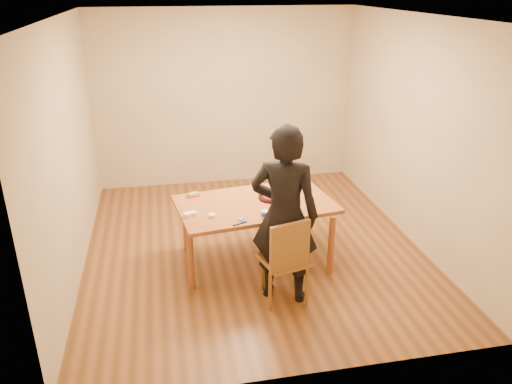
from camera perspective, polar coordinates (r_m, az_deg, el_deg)
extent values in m
cube|color=#5A3516|center=(6.23, -0.40, -6.13)|extent=(4.00, 4.50, 0.00)
cube|color=silver|center=(5.46, -0.49, 19.49)|extent=(4.00, 4.50, 0.00)
cube|color=tan|center=(7.85, -3.54, 10.56)|extent=(4.00, 0.00, 2.70)
cube|color=tan|center=(5.70, -20.68, 4.30)|extent=(0.00, 4.50, 2.70)
cube|color=tan|center=(6.36, 17.67, 6.57)|extent=(0.00, 4.50, 2.70)
cube|color=brown|center=(5.57, -0.10, -1.41)|extent=(1.83, 1.24, 0.04)
cube|color=brown|center=(5.06, 3.27, -7.73)|extent=(0.53, 0.53, 0.04)
cylinder|color=#B20B23|center=(5.67, 1.83, -0.62)|extent=(0.31, 0.31, 0.02)
cylinder|color=white|center=(5.65, 1.84, -0.20)|extent=(0.21, 0.21, 0.07)
ellipsoid|color=white|center=(5.63, 1.84, 0.22)|extent=(0.20, 0.20, 0.03)
cylinder|color=white|center=(5.21, 1.07, -2.52)|extent=(0.08, 0.08, 0.07)
cylinder|color=blue|center=(5.16, -1.69, -3.20)|extent=(0.09, 0.09, 0.01)
ellipsoid|color=white|center=(5.16, -1.69, -3.07)|extent=(0.04, 0.04, 0.02)
cylinder|color=white|center=(5.24, -5.04, -2.70)|extent=(0.08, 0.08, 0.04)
cylinder|color=white|center=(5.31, -7.18, -2.44)|extent=(0.07, 0.07, 0.04)
cylinder|color=white|center=(5.28, -7.84, -2.60)|extent=(0.09, 0.09, 0.04)
cube|color=#E03497|center=(5.77, -7.16, -0.39)|extent=(0.16, 0.11, 0.02)
cube|color=green|center=(5.76, -7.22, -0.20)|extent=(0.13, 0.11, 0.02)
cube|color=black|center=(5.08, -1.83, -3.63)|extent=(0.16, 0.07, 0.01)
imported|color=black|center=(4.88, 3.27, -2.69)|extent=(0.79, 0.68, 1.84)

